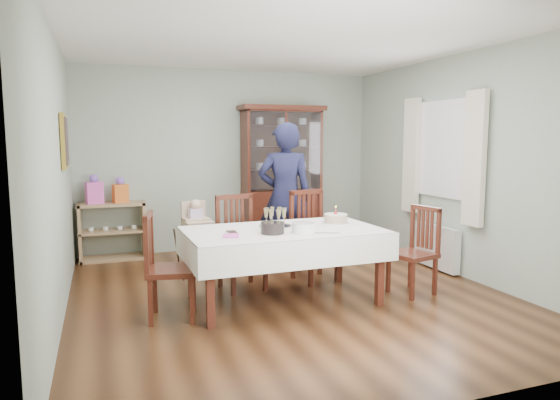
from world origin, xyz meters
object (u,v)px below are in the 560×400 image
chair_far_left (241,261)px  chair_end_left (171,287)px  china_cabinet (282,175)px  woman (285,197)px  high_chair (196,245)px  champagne_tray (275,221)px  dining_table (283,265)px  sideboard (113,231)px  birthday_cake (336,219)px  gift_bag_orange (120,191)px  chair_end_right (413,268)px  gift_bag_pink (94,191)px  chair_far_right (315,254)px

chair_far_left → chair_end_left: size_ratio=1.04×
china_cabinet → woman: (-0.42, -1.29, -0.18)m
high_chair → champagne_tray: 1.45m
dining_table → chair_far_left: (-0.29, 0.59, -0.07)m
sideboard → champagne_tray: (1.57, -2.37, 0.42)m
woman → birthday_cake: size_ratio=6.50×
birthday_cake → champagne_tray: bearing=177.0°
dining_table → birthday_cake: 0.78m
chair_far_left → gift_bag_orange: (-1.20, 1.91, 0.65)m
woman → gift_bag_orange: woman is taller
chair_end_left → dining_table: bearing=-72.9°
chair_far_left → chair_end_right: chair_far_left is taller
sideboard → birthday_cake: 3.32m
chair_end_right → birthday_cake: 1.00m
chair_far_left → high_chair: (-0.36, 0.80, 0.05)m
chair_end_left → gift_bag_pink: (-0.66, 2.60, 0.68)m
chair_far_right → chair_end_right: chair_far_right is taller
chair_far_left → birthday_cake: size_ratio=3.61×
dining_table → high_chair: (-0.65, 1.38, -0.02)m
birthday_cake → gift_bag_orange: (-2.13, 2.39, 0.15)m
champagne_tray → gift_bag_orange: gift_bag_orange is taller
chair_far_left → gift_bag_orange: 2.35m
chair_far_left → gift_bag_pink: 2.54m
chair_far_right → chair_end_right: (0.79, -0.85, -0.04)m
china_cabinet → chair_far_right: size_ratio=2.05×
dining_table → gift_bag_orange: 2.96m
dining_table → chair_end_right: (1.42, -0.22, -0.10)m
champagne_tray → birthday_cake: 0.68m
champagne_tray → gift_bag_pink: (-1.78, 2.35, 0.16)m
chair_end_right → chair_end_left: bearing=-105.2°
chair_end_right → chair_far_left: bearing=-127.9°
gift_bag_pink → gift_bag_orange: size_ratio=1.12×
chair_end_right → high_chair: size_ratio=1.01×
china_cabinet → high_chair: bearing=-144.1°
chair_far_right → gift_bag_orange: 2.89m
birthday_cake → gift_bag_orange: gift_bag_orange is taller
chair_far_left → champagne_tray: 0.72m
chair_far_right → chair_end_right: size_ratio=1.12×
chair_far_left → sideboard: bearing=115.7°
dining_table → sideboard: size_ratio=2.25×
sideboard → high_chair: bearing=-49.6°
chair_far_left → chair_end_left: (-0.88, -0.69, -0.01)m
dining_table → china_cabinet: size_ratio=0.93×
sideboard → chair_far_left: 2.34m
chair_end_left → chair_end_right: chair_end_left is taller
birthday_cake → gift_bag_pink: size_ratio=0.72×
sideboard → chair_end_right: 4.08m
china_cabinet → chair_end_left: size_ratio=2.17×
chair_far_left → birthday_cake: (0.93, -0.48, 0.50)m
high_chair → chair_end_right: bearing=-42.6°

